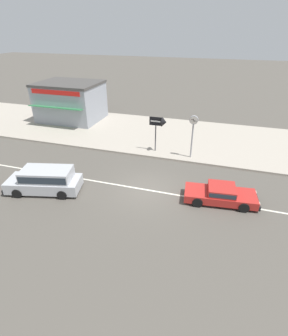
{
  "coord_description": "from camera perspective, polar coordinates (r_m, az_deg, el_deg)",
  "views": [
    {
      "loc": [
        4.01,
        -13.63,
        9.35
      ],
      "look_at": [
        -0.63,
        1.37,
        0.8
      ],
      "focal_mm": 28.0,
      "sensor_mm": 36.0,
      "label": 1
    }
  ],
  "objects": [
    {
      "name": "ground_plane",
      "position": [
        17.01,
        0.68,
        -4.79
      ],
      "size": [
        160.0,
        160.0,
        0.0
      ],
      "primitive_type": "plane",
      "color": "#544F47"
    },
    {
      "name": "lane_centre_stripe",
      "position": [
        17.0,
        0.68,
        -4.78
      ],
      "size": [
        50.4,
        0.14,
        0.01
      ],
      "primitive_type": "cube",
      "color": "silver",
      "rests_on": "ground"
    },
    {
      "name": "kerb_strip",
      "position": [
        25.31,
        6.93,
        6.86
      ],
      "size": [
        68.0,
        10.0,
        0.15
      ],
      "primitive_type": "cube",
      "color": "#ADA393",
      "rests_on": "ground"
    },
    {
      "name": "minivan_silver_1",
      "position": [
        17.62,
        -20.69,
        -2.33
      ],
      "size": [
        4.93,
        2.82,
        1.56
      ],
      "color": "#B7BABF",
      "rests_on": "ground"
    },
    {
      "name": "sedan_red_2",
      "position": [
        16.33,
        16.37,
        -5.44
      ],
      "size": [
        4.43,
        2.12,
        1.06
      ],
      "color": "red",
      "rests_on": "ground"
    },
    {
      "name": "street_clock",
      "position": [
        20.24,
        10.66,
        8.81
      ],
      "size": [
        0.64,
        0.22,
        3.39
      ],
      "color": "#9E9EA3",
      "rests_on": "kerb_strip"
    },
    {
      "name": "arrow_signboard",
      "position": [
        20.96,
        3.97,
        9.68
      ],
      "size": [
        1.38,
        0.75,
        2.93
      ],
      "color": "#4C4C51",
      "rests_on": "kerb_strip"
    },
    {
      "name": "shopfront_corner_warung",
      "position": [
        30.35,
        -15.69,
        13.84
      ],
      "size": [
        6.49,
        5.84,
        3.99
      ],
      "color": "#999EA8",
      "rests_on": "kerb_strip"
    }
  ]
}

